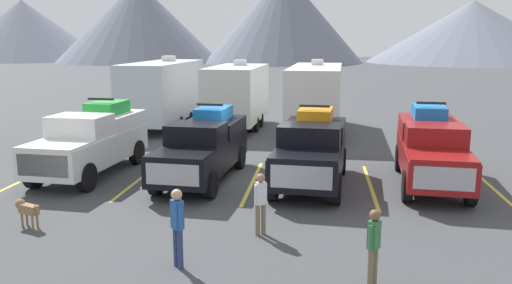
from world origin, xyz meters
name	(u,v)px	position (x,y,z in m)	size (l,w,h in m)	color
ground_plane	(254,180)	(0.00, 0.00, 0.00)	(240.00, 240.00, 0.00)	#3F4244
pickup_truck_a	(92,140)	(-5.88, 0.18, 1.23)	(2.53, 5.79, 2.66)	white
pickup_truck_b	(204,146)	(-1.74, -0.05, 1.16)	(2.42, 5.85, 2.54)	black
pickup_truck_c	(311,149)	(1.98, -0.34, 1.20)	(2.54, 5.48, 2.59)	black
pickup_truck_d	(431,148)	(5.94, 0.21, 1.23)	(2.46, 5.86, 2.68)	maroon
lot_stripe_a	(34,175)	(-7.91, -0.32, 0.00)	(0.12, 5.50, 0.01)	gold
lot_stripe_b	(140,178)	(-3.95, -0.32, 0.00)	(0.12, 5.50, 0.01)	gold
lot_stripe_c	(252,182)	(0.00, -0.32, 0.00)	(0.12, 5.50, 0.01)	gold
lot_stripe_d	(370,186)	(3.95, -0.32, 0.00)	(0.12, 5.50, 0.01)	gold
lot_stripe_e	(495,190)	(7.91, -0.32, 0.00)	(0.12, 5.50, 0.01)	gold
camper_trailer_a	(163,90)	(-6.26, 10.32, 2.02)	(2.87, 8.75, 3.84)	silver
camper_trailer_b	(237,93)	(-2.17, 10.23, 1.92)	(2.80, 7.42, 3.65)	silver
camper_trailer_c	(316,94)	(2.00, 9.85, 1.95)	(2.88, 9.01, 3.70)	white
person_a	(177,223)	(-0.72, -7.22, 1.00)	(0.32, 0.32, 1.73)	navy
person_b	(261,200)	(0.82, -5.15, 0.91)	(0.31, 0.28, 1.58)	#726047
person_c	(374,243)	(3.32, -7.67, 0.92)	(0.28, 0.31, 1.59)	#726047
dog	(26,209)	(-5.29, -5.29, 0.49)	(0.81, 0.47, 0.71)	olive
mountain_ridge	(317,28)	(1.42, 89.38, 6.66)	(164.64, 43.88, 17.36)	slate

